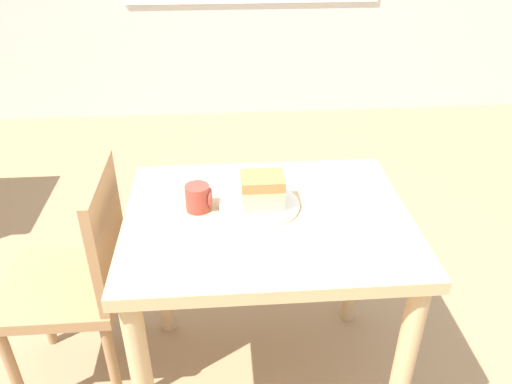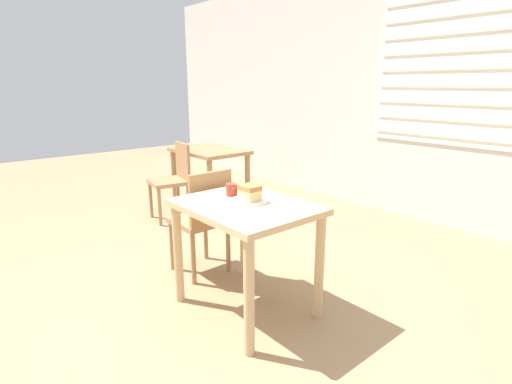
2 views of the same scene
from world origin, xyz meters
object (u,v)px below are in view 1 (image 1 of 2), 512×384
object	(u,v)px
chair_near_window	(80,277)
plate	(259,205)
dining_table_near	(267,250)
coffee_mug	(199,198)
cake_slice	(262,190)

from	to	relation	value
chair_near_window	plate	distance (m)	0.65
dining_table_near	chair_near_window	xyz separation A→B (m)	(-0.61, 0.08, -0.14)
chair_near_window	coffee_mug	world-z (taller)	chair_near_window
chair_near_window	dining_table_near	bearing A→B (deg)	82.91
chair_near_window	plate	size ratio (longest dim) A/B	3.39
chair_near_window	coffee_mug	size ratio (longest dim) A/B	10.26
cake_slice	coffee_mug	distance (m)	0.19
dining_table_near	cake_slice	size ratio (longest dim) A/B	6.71
cake_slice	coffee_mug	world-z (taller)	cake_slice
dining_table_near	coffee_mug	xyz separation A→B (m)	(-0.20, 0.05, 0.17)
plate	dining_table_near	bearing A→B (deg)	-65.94
cake_slice	coffee_mug	xyz separation A→B (m)	(-0.19, 0.00, -0.02)
chair_near_window	cake_slice	bearing A→B (deg)	86.81
plate	cake_slice	xyz separation A→B (m)	(0.01, -0.00, 0.05)
dining_table_near	plate	size ratio (longest dim) A/B	3.45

